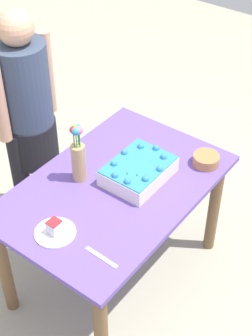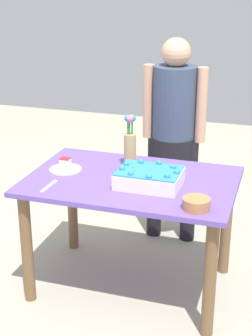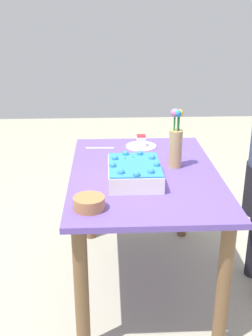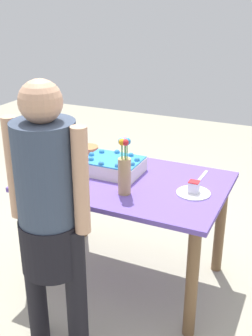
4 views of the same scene
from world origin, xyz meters
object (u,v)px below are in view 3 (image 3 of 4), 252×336
at_px(serving_plate_with_slice, 141,144).
at_px(flower_vase, 176,141).
at_px(fruit_bowl, 89,203).
at_px(cake_knife, 100,148).
at_px(sheet_cake, 134,172).

relative_size(serving_plate_with_slice, flower_vase, 0.59).
height_order(serving_plate_with_slice, flower_vase, flower_vase).
relative_size(flower_vase, fruit_bowl, 2.34).
bearing_deg(flower_vase, cake_knife, -129.02).
bearing_deg(fruit_bowl, serving_plate_with_slice, 160.57).
bearing_deg(flower_vase, serving_plate_with_slice, -155.96).
distance_m(serving_plate_with_slice, cake_knife, 0.27).
bearing_deg(fruit_bowl, sheet_cake, 144.09).
bearing_deg(cake_knife, fruit_bowl, -90.40).
height_order(cake_knife, flower_vase, flower_vase).
relative_size(cake_knife, flower_vase, 0.54).
xyz_separation_m(cake_knife, fruit_bowl, (0.86, -0.04, 0.03)).
bearing_deg(cake_knife, flower_vase, -36.79).
distance_m(flower_vase, fruit_bowl, 0.71).
relative_size(serving_plate_with_slice, cake_knife, 1.09).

